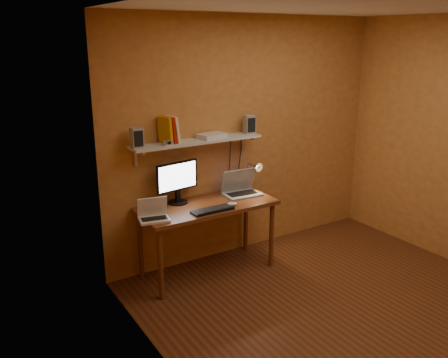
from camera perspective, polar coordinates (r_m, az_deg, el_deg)
room at (r=4.07m, az=15.81°, el=0.95°), size 3.44×3.24×2.64m
desk at (r=4.80m, az=-2.01°, el=-4.02°), size 1.40×0.60×0.75m
wall_shelf at (r=4.77m, az=-3.26°, el=4.53°), size 1.40×0.25×0.21m
monitor at (r=4.75m, az=-5.63°, el=-0.15°), size 0.47×0.23×0.43m
laptop at (r=5.05m, az=1.99°, el=-1.06°), size 0.40×0.30×0.27m
netbook at (r=4.41m, az=-8.49°, el=-4.14°), size 0.31×0.25×0.21m
keyboard at (r=4.58m, az=-1.39°, el=-3.75°), size 0.42×0.14×0.02m
mouse at (r=4.72m, az=0.98°, el=-3.03°), size 0.12×0.09×0.04m
desk_lamp at (r=5.15m, az=3.63°, el=0.85°), size 0.09×0.23×0.38m
speaker_left at (r=4.47m, az=-10.46°, el=4.91°), size 0.11×0.11×0.19m
speaker_right at (r=5.08m, az=3.07°, el=6.59°), size 0.12×0.12×0.19m
books at (r=4.62m, az=-6.69°, el=5.89°), size 0.18×0.19×0.26m
shelf_camera at (r=4.54m, az=-6.73°, el=4.38°), size 0.10×0.05×0.06m
router at (r=4.85m, az=-1.49°, el=5.24°), size 0.30×0.23×0.05m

